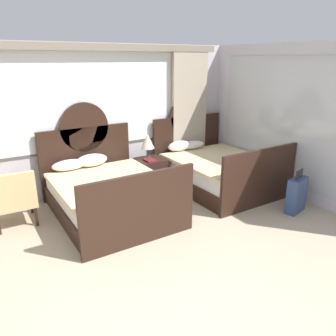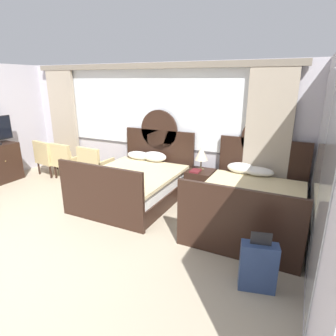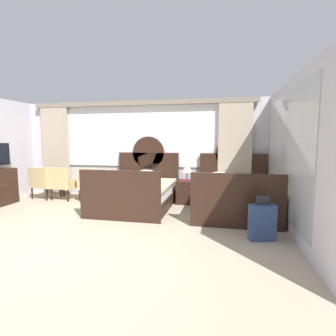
# 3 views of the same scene
# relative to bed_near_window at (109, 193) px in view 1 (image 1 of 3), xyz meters

# --- Properties ---
(ground_plane) EXTENTS (24.00, 24.00, 0.00)m
(ground_plane) POSITION_rel_bed_near_window_xyz_m (-0.27, -2.65, -0.36)
(ground_plane) COLOR tan
(wall_back_window) EXTENTS (6.86, 0.22, 2.70)m
(wall_back_window) POSITION_rel_bed_near_window_xyz_m (-0.27, 1.12, 1.09)
(wall_back_window) COLOR silver
(wall_back_window) RESTS_ON ground_plane
(wall_right_mirror) EXTENTS (0.08, 4.37, 2.70)m
(wall_right_mirror) POSITION_rel_bed_near_window_xyz_m (3.19, -1.04, 0.99)
(wall_right_mirror) COLOR silver
(wall_right_mirror) RESTS_ON ground_plane
(bed_near_window) EXTENTS (1.69, 2.18, 1.71)m
(bed_near_window) POSITION_rel_bed_near_window_xyz_m (0.00, 0.00, 0.00)
(bed_near_window) COLOR black
(bed_near_window) RESTS_ON ground_plane
(bed_near_mirror) EXTENTS (1.69, 2.18, 1.71)m
(bed_near_mirror) POSITION_rel_bed_near_window_xyz_m (2.26, -0.00, -0.00)
(bed_near_mirror) COLOR black
(bed_near_mirror) RESTS_ON ground_plane
(nightstand_between_beds) EXTENTS (0.52, 0.54, 0.58)m
(nightstand_between_beds) POSITION_rel_bed_near_window_xyz_m (1.14, 0.65, -0.07)
(nightstand_between_beds) COLOR black
(nightstand_between_beds) RESTS_ON ground_plane
(table_lamp_on_nightstand) EXTENTS (0.27, 0.27, 0.49)m
(table_lamp_on_nightstand) POSITION_rel_bed_near_window_xyz_m (1.12, 0.71, 0.57)
(table_lamp_on_nightstand) COLOR brown
(table_lamp_on_nightstand) RESTS_ON nightstand_between_beds
(book_on_nightstand) EXTENTS (0.18, 0.26, 0.03)m
(book_on_nightstand) POSITION_rel_bed_near_window_xyz_m (1.07, 0.54, 0.24)
(book_on_nightstand) COLOR maroon
(book_on_nightstand) RESTS_ON nightstand_between_beds
(armchair_by_window_left) EXTENTS (0.64, 0.64, 0.89)m
(armchair_by_window_left) POSITION_rel_bed_near_window_xyz_m (-1.36, 0.36, 0.11)
(armchair_by_window_left) COLOR tan
(armchair_by_window_left) RESTS_ON ground_plane
(suitcase_on_floor) EXTENTS (0.44, 0.27, 0.74)m
(suitcase_on_floor) POSITION_rel_bed_near_window_xyz_m (2.64, -1.59, -0.06)
(suitcase_on_floor) COLOR navy
(suitcase_on_floor) RESTS_ON ground_plane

